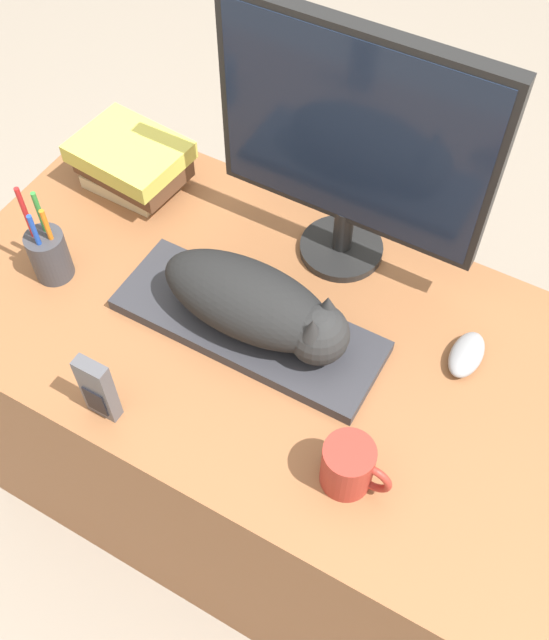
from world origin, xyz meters
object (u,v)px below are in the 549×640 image
(keyboard, at_px, (248,325))
(computer_mouse, at_px, (467,355))
(coffee_mug, at_px, (349,466))
(pen_cup, at_px, (49,253))
(monitor, at_px, (352,142))
(book_stack, at_px, (132,162))
(phone, at_px, (98,389))
(cat, at_px, (260,305))

(keyboard, distance_m, computer_mouse, 0.38)
(coffee_mug, xyz_separation_m, pen_cup, (-0.65, 0.10, 0.01))
(coffee_mug, bearing_deg, pen_cup, 171.08)
(pen_cup, bearing_deg, keyboard, 9.95)
(monitor, xyz_separation_m, coffee_mug, (0.21, -0.41, -0.22))
(pen_cup, height_order, book_stack, pen_cup)
(pen_cup, height_order, phone, pen_cup)
(monitor, bearing_deg, phone, -110.12)
(keyboard, bearing_deg, coffee_mug, -31.47)
(keyboard, height_order, computer_mouse, computer_mouse)
(coffee_mug, xyz_separation_m, book_stack, (-0.66, 0.37, 0.01))
(keyboard, distance_m, pen_cup, 0.38)
(coffee_mug, height_order, phone, phone)
(pen_cup, distance_m, book_stack, 0.27)
(coffee_mug, relative_size, pen_cup, 0.53)
(coffee_mug, bearing_deg, computer_mouse, 75.12)
(book_stack, bearing_deg, phone, -59.81)
(keyboard, distance_m, coffee_mug, 0.32)
(cat, bearing_deg, keyboard, 180.00)
(computer_mouse, bearing_deg, cat, -158.96)
(cat, bearing_deg, book_stack, 154.00)
(keyboard, relative_size, computer_mouse, 4.79)
(monitor, distance_m, computer_mouse, 0.40)
(cat, relative_size, monitor, 0.72)
(keyboard, relative_size, phone, 3.52)
(monitor, distance_m, pen_cup, 0.57)
(pen_cup, bearing_deg, phone, -36.31)
(keyboard, bearing_deg, pen_cup, -170.05)
(keyboard, xyz_separation_m, book_stack, (-0.38, 0.20, 0.05))
(keyboard, bearing_deg, book_stack, 152.60)
(monitor, distance_m, coffee_mug, 0.51)
(cat, distance_m, computer_mouse, 0.36)
(coffee_mug, height_order, pen_cup, pen_cup)
(monitor, xyz_separation_m, computer_mouse, (0.29, -0.11, -0.25))
(computer_mouse, relative_size, coffee_mug, 0.89)
(monitor, distance_m, phone, 0.56)
(cat, xyz_separation_m, phone, (-0.14, -0.25, -0.02))
(coffee_mug, distance_m, pen_cup, 0.66)
(pen_cup, relative_size, book_stack, 0.95)
(cat, height_order, book_stack, cat)
(monitor, relative_size, computer_mouse, 4.81)
(coffee_mug, bearing_deg, book_stack, 150.86)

